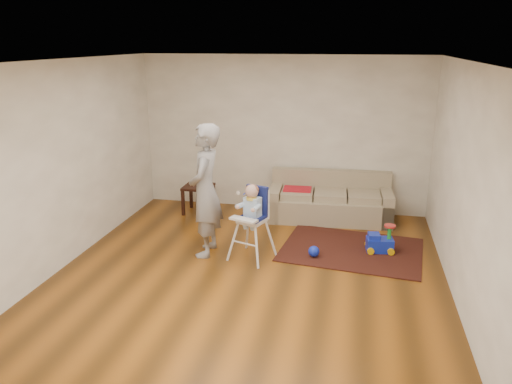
% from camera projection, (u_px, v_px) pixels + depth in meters
% --- Properties ---
extents(ground, '(5.50, 5.50, 0.00)m').
position_uv_depth(ground, '(250.00, 274.00, 6.52)').
color(ground, '#4B2C0D').
rests_on(ground, ground).
extents(room_envelope, '(5.04, 5.52, 2.72)m').
position_uv_depth(room_envelope, '(258.00, 125.00, 6.46)').
color(room_envelope, beige).
rests_on(room_envelope, ground).
extents(sofa, '(2.07, 0.93, 0.78)m').
position_uv_depth(sofa, '(330.00, 197.00, 8.38)').
color(sofa, gray).
rests_on(sofa, ground).
extents(side_table, '(0.49, 0.49, 0.49)m').
position_uv_depth(side_table, '(199.00, 199.00, 8.78)').
color(side_table, black).
rests_on(side_table, ground).
extents(area_rug, '(2.13, 1.70, 0.02)m').
position_uv_depth(area_rug, '(352.00, 250.00, 7.25)').
color(area_rug, black).
rests_on(area_rug, ground).
extents(ride_on_toy, '(0.40, 0.31, 0.41)m').
position_uv_depth(ride_on_toy, '(380.00, 238.00, 7.12)').
color(ride_on_toy, '#152BC7').
rests_on(ride_on_toy, area_rug).
extents(toy_ball, '(0.16, 0.16, 0.16)m').
position_uv_depth(toy_ball, '(314.00, 251.00, 6.98)').
color(toy_ball, '#152BC7').
rests_on(toy_ball, area_rug).
extents(high_chair, '(0.64, 0.64, 1.08)m').
position_uv_depth(high_chair, '(252.00, 223.00, 6.84)').
color(high_chair, silver).
rests_on(high_chair, ground).
extents(adult, '(0.49, 0.71, 1.87)m').
position_uv_depth(adult, '(205.00, 191.00, 6.88)').
color(adult, '#949496').
rests_on(adult, ground).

